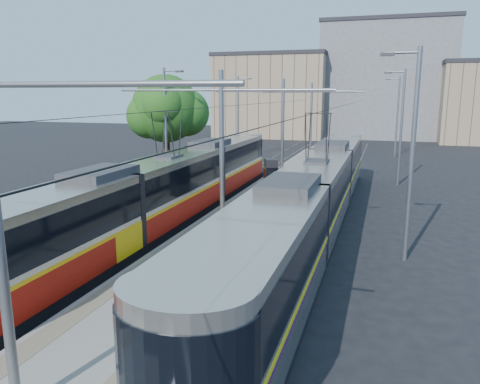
% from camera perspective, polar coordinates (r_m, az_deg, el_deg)
% --- Properties ---
extents(ground, '(160.00, 160.00, 0.00)m').
position_cam_1_polar(ground, '(13.81, -13.70, -15.87)').
color(ground, black).
rests_on(ground, ground).
extents(platform, '(4.00, 50.00, 0.30)m').
position_cam_1_polar(platform, '(28.82, 3.81, -0.55)').
color(platform, gray).
rests_on(platform, ground).
extents(tactile_strip_left, '(0.70, 50.00, 0.01)m').
position_cam_1_polar(tactile_strip_left, '(29.15, 1.05, -0.07)').
color(tactile_strip_left, gray).
rests_on(tactile_strip_left, platform).
extents(tactile_strip_right, '(0.70, 50.00, 0.01)m').
position_cam_1_polar(tactile_strip_right, '(28.49, 6.65, -0.44)').
color(tactile_strip_right, gray).
rests_on(tactile_strip_right, platform).
extents(rails, '(8.71, 70.00, 0.03)m').
position_cam_1_polar(rails, '(28.85, 3.81, -0.82)').
color(rails, gray).
rests_on(rails, ground).
extents(tram_left, '(2.43, 28.86, 5.50)m').
position_cam_1_polar(tram_left, '(23.48, -8.61, 0.36)').
color(tram_left, black).
rests_on(tram_left, ground).
extents(tram_right, '(2.43, 31.25, 5.50)m').
position_cam_1_polar(tram_right, '(21.78, 9.21, -0.17)').
color(tram_right, black).
rests_on(tram_right, ground).
extents(catenary, '(9.20, 70.00, 7.00)m').
position_cam_1_polar(catenary, '(25.45, 2.43, 7.77)').
color(catenary, slate).
rests_on(catenary, platform).
extents(street_lamps, '(15.18, 38.22, 8.00)m').
position_cam_1_polar(street_lamps, '(32.12, 5.61, 7.97)').
color(street_lamps, slate).
rests_on(street_lamps, ground).
extents(shelter, '(1.05, 1.29, 2.46)m').
position_cam_1_polar(shelter, '(26.56, 3.74, 1.54)').
color(shelter, black).
rests_on(shelter, platform).
extents(tree, '(5.30, 4.90, 7.70)m').
position_cam_1_polar(tree, '(34.24, -8.41, 9.86)').
color(tree, '#382314').
rests_on(tree, ground).
extents(building_left, '(16.32, 12.24, 12.10)m').
position_cam_1_polar(building_left, '(72.29, 4.19, 11.65)').
color(building_left, gray).
rests_on(building_left, ground).
extents(building_centre, '(18.36, 14.28, 16.48)m').
position_cam_1_polar(building_centre, '(74.40, 17.36, 12.84)').
color(building_centre, gray).
rests_on(building_centre, ground).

